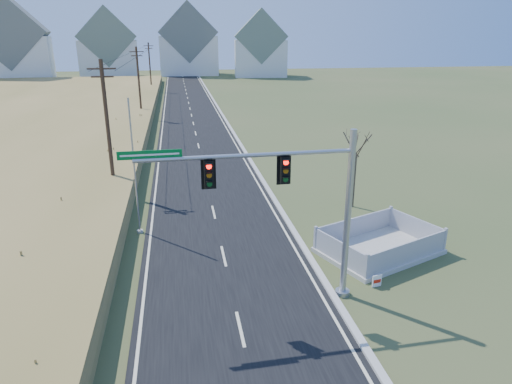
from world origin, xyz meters
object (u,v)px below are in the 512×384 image
object	(u,v)px
bare_tree	(357,143)
open_sign	(377,281)
traffic_signal_mast	(304,201)
flagpole	(136,182)
fence_enclosure	(379,248)

from	to	relation	value
bare_tree	open_sign	bearing A→B (deg)	-105.04
traffic_signal_mast	flagpole	bearing A→B (deg)	129.85
traffic_signal_mast	flagpole	xyz separation A→B (m)	(-7.06, 8.09, -1.41)
flagpole	fence_enclosure	bearing A→B (deg)	-20.73
fence_enclosure	flagpole	distance (m)	13.23
open_sign	bare_tree	size ratio (longest dim) A/B	0.11
bare_tree	fence_enclosure	bearing A→B (deg)	-99.50
fence_enclosure	traffic_signal_mast	bearing A→B (deg)	-167.25
fence_enclosure	bare_tree	distance (m)	7.60
flagpole	open_sign	bearing A→B (deg)	-36.02
fence_enclosure	bare_tree	xyz separation A→B (m)	(1.08, 6.43, 3.91)
fence_enclosure	open_sign	size ratio (longest dim) A/B	12.10
flagpole	bare_tree	bearing A→B (deg)	7.96
fence_enclosure	open_sign	distance (m)	3.48
flagpole	bare_tree	size ratio (longest dim) A/B	1.44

